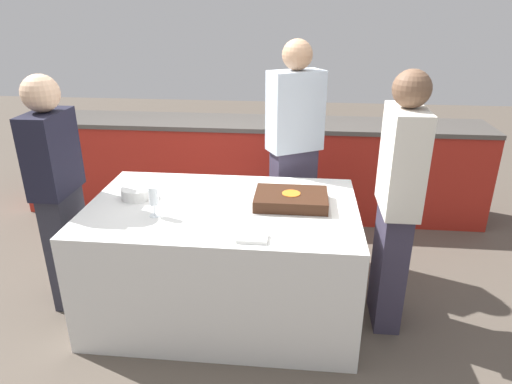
# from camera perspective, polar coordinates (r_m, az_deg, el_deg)

# --- Properties ---
(ground_plane) EXTENTS (14.00, 14.00, 0.00)m
(ground_plane) POSITION_cam_1_polar(r_m,az_deg,el_deg) (3.27, -3.88, -14.16)
(ground_plane) COLOR brown
(back_counter) EXTENTS (4.40, 0.58, 0.92)m
(back_counter) POSITION_cam_1_polar(r_m,az_deg,el_deg) (4.47, -0.70, 3.15)
(back_counter) COLOR #A82319
(back_counter) RESTS_ON ground_plane
(dining_table) EXTENTS (1.70, 1.07, 0.78)m
(dining_table) POSITION_cam_1_polar(r_m,az_deg,el_deg) (3.06, -4.08, -8.32)
(dining_table) COLOR silver
(dining_table) RESTS_ON ground_plane
(cake) EXTENTS (0.49, 0.36, 0.08)m
(cake) POSITION_cam_1_polar(r_m,az_deg,el_deg) (2.87, 4.40, -0.92)
(cake) COLOR #B7B2AD
(cake) RESTS_ON dining_table
(plate_stack) EXTENTS (0.20, 0.20, 0.07)m
(plate_stack) POSITION_cam_1_polar(r_m,az_deg,el_deg) (3.06, -14.66, -0.09)
(plate_stack) COLOR white
(plate_stack) RESTS_ON dining_table
(wine_glass) EXTENTS (0.07, 0.07, 0.19)m
(wine_glass) POSITION_cam_1_polar(r_m,az_deg,el_deg) (2.74, -12.70, -0.62)
(wine_glass) COLOR white
(wine_glass) RESTS_ON dining_table
(side_plate_near_cake) EXTENTS (0.21, 0.21, 0.00)m
(side_plate_near_cake) POSITION_cam_1_polar(r_m,az_deg,el_deg) (3.18, 5.83, 0.82)
(side_plate_near_cake) COLOR white
(side_plate_near_cake) RESTS_ON dining_table
(utensil_pile) EXTENTS (0.17, 0.11, 0.02)m
(utensil_pile) POSITION_cam_1_polar(r_m,az_deg,el_deg) (2.46, -0.47, -5.78)
(utensil_pile) COLOR white
(utensil_pile) RESTS_ON dining_table
(person_cutting_cake) EXTENTS (0.44, 0.37, 1.73)m
(person_cutting_cake) POSITION_cam_1_polar(r_m,az_deg,el_deg) (3.49, 4.78, 4.99)
(person_cutting_cake) COLOR #383347
(person_cutting_cake) RESTS_ON ground_plane
(person_seated_left) EXTENTS (0.23, 0.38, 1.57)m
(person_seated_left) POSITION_cam_1_polar(r_m,az_deg,el_deg) (3.21, -23.47, 0.03)
(person_seated_left) COLOR #282833
(person_seated_left) RESTS_ON ground_plane
(person_seated_right) EXTENTS (0.21, 0.42, 1.63)m
(person_seated_right) POSITION_cam_1_polar(r_m,az_deg,el_deg) (2.87, 17.20, -1.27)
(person_seated_right) COLOR #383347
(person_seated_right) RESTS_ON ground_plane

